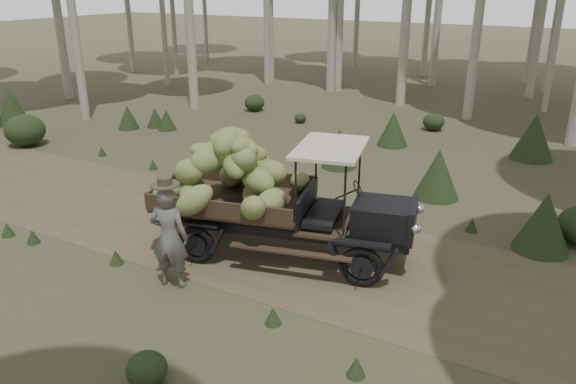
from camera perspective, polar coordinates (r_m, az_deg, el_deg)
name	(u,v)px	position (r m, az deg, el deg)	size (l,w,h in m)	color
ground	(203,227)	(12.36, -8.59, -3.49)	(120.00, 120.00, 0.00)	#473D2B
dirt_track	(203,226)	(12.36, -8.59, -3.47)	(70.00, 4.00, 0.01)	brown
banana_truck	(255,180)	(10.59, -3.38, 1.27)	(5.17, 3.05, 2.56)	black
farmer	(169,236)	(9.80, -11.98, -4.37)	(0.77, 0.61, 2.01)	#54514C
undergrowth	(120,214)	(11.96, -16.69, -2.16)	(24.61, 22.98, 1.38)	#233319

